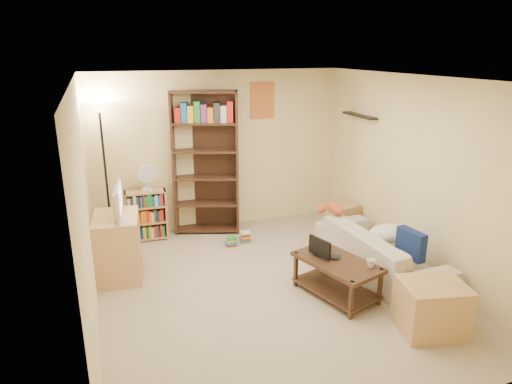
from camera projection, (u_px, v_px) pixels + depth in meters
room at (271, 159)px, 5.11m from camera, size 4.50×4.54×2.52m
sofa at (380, 252)px, 5.90m from camera, size 2.09×0.96×0.59m
navy_pillow at (411, 244)px, 5.46m from camera, size 0.17×0.40×0.35m
cream_blanket at (388, 233)px, 5.93m from camera, size 0.54×0.39×0.23m
tabby_cat at (332, 208)px, 6.38m from camera, size 0.47×0.18×0.16m
coffee_table at (337, 272)px, 5.34m from camera, size 0.84×1.14×0.45m
laptop at (328, 254)px, 5.44m from camera, size 0.52×0.52×0.03m
laptop_screen at (320, 247)px, 5.32m from camera, size 0.11×0.33×0.23m
mug at (371, 263)px, 5.12m from camera, size 0.18×0.18×0.10m
tv_remote at (324, 247)px, 5.62m from camera, size 0.15×0.18×0.02m
tv_stand at (118, 246)px, 5.78m from camera, size 0.62×0.82×0.81m
television at (114, 202)px, 5.60m from camera, size 0.69×0.23×0.39m
tall_bookshelf at (206, 160)px, 6.99m from camera, size 1.05×0.63×2.22m
short_bookshelf at (147, 215)px, 6.92m from camera, size 0.61×0.27×0.77m
desk_fan at (147, 176)px, 6.71m from camera, size 0.28×0.15×0.42m
floor_lamp at (102, 133)px, 6.37m from camera, size 0.36×0.36×2.11m
side_table at (342, 218)px, 7.22m from camera, size 0.49×0.49×0.48m
end_cabinet at (432, 307)px, 4.68m from camera, size 0.74×0.66×0.53m
book_stacks at (239, 239)px, 6.84m from camera, size 0.41×0.18×0.17m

